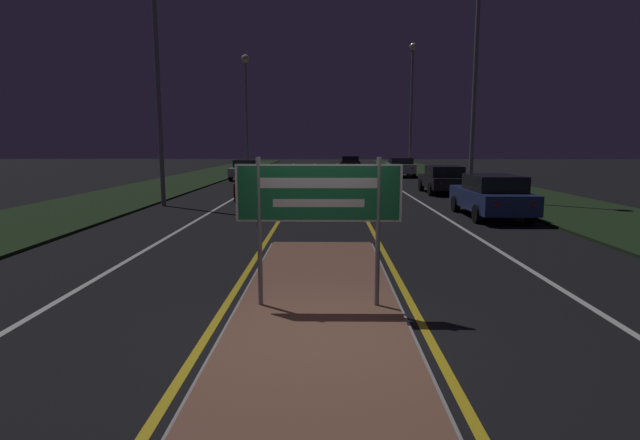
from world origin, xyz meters
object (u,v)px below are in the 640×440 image
(car_receding_1, at_px, (443,179))
(car_approaching_1, at_px, (247,169))
(streetlight_left_far, at_px, (246,93))
(car_approaching_0, at_px, (262,184))
(highway_sign, at_px, (319,200))
(car_receding_2, at_px, (400,167))
(car_receding_3, at_px, (350,162))
(streetlight_left_near, at_px, (157,60))
(streetlight_right_near, at_px, (477,26))
(car_receding_0, at_px, (492,195))
(streetlight_right_far, at_px, (412,94))

(car_receding_1, distance_m, car_approaching_1, 15.51)
(streetlight_left_far, height_order, car_approaching_0, streetlight_left_far)
(highway_sign, relative_size, streetlight_left_far, 0.26)
(car_receding_1, xyz_separation_m, car_approaching_0, (-8.89, -3.05, -0.04))
(car_receding_2, bearing_deg, car_approaching_0, -117.96)
(car_receding_3, bearing_deg, streetlight_left_near, -106.72)
(streetlight_left_far, relative_size, car_approaching_0, 2.24)
(car_receding_1, bearing_deg, highway_sign, -108.33)
(streetlight_right_near, bearing_deg, car_approaching_0, 176.69)
(car_receding_3, bearing_deg, car_approaching_0, -100.77)
(car_approaching_0, distance_m, car_approaching_1, 13.54)
(car_receding_0, xyz_separation_m, car_receding_2, (0.03, 21.66, 0.02))
(streetlight_left_far, height_order, car_receding_0, streetlight_left_far)
(highway_sign, distance_m, car_approaching_1, 29.09)
(car_receding_0, bearing_deg, car_receding_3, 95.78)
(car_receding_0, height_order, car_receding_3, car_receding_0)
(highway_sign, height_order, car_receding_3, highway_sign)
(car_approaching_0, bearing_deg, car_approaching_1, 101.89)
(car_receding_3, distance_m, car_approaching_1, 16.46)
(streetlight_right_near, xyz_separation_m, car_receding_2, (-0.63, 16.78, -6.61))
(streetlight_right_far, distance_m, car_receding_2, 5.54)
(car_approaching_1, bearing_deg, streetlight_right_near, -48.86)
(highway_sign, distance_m, car_receding_1, 19.33)
(streetlight_right_near, height_order, car_receding_0, streetlight_right_near)
(car_receding_1, height_order, car_receding_2, car_receding_2)
(highway_sign, relative_size, streetlight_right_near, 0.21)
(streetlight_right_near, xyz_separation_m, car_approaching_1, (-12.04, 13.79, -6.66))
(highway_sign, relative_size, car_approaching_0, 0.59)
(car_receding_1, xyz_separation_m, car_approaching_1, (-11.69, 10.20, -0.01))
(streetlight_left_near, height_order, streetlight_left_far, streetlight_left_near)
(car_receding_0, relative_size, car_receding_3, 1.08)
(streetlight_left_far, distance_m, streetlight_right_near, 21.36)
(streetlight_right_near, bearing_deg, car_approaching_1, 131.14)
(car_approaching_1, bearing_deg, car_receding_1, -41.11)
(streetlight_right_near, bearing_deg, car_receding_2, 92.15)
(car_receding_0, bearing_deg, car_approaching_1, 121.39)
(streetlight_right_far, xyz_separation_m, car_approaching_0, (-9.17, -15.14, -5.49))
(streetlight_left_near, distance_m, car_approaching_1, 16.39)
(streetlight_right_far, bearing_deg, car_receding_3, 107.43)
(streetlight_right_far, bearing_deg, highway_sign, -101.79)
(car_receding_2, distance_m, car_approaching_0, 18.39)
(car_receding_0, distance_m, car_receding_1, 8.47)
(streetlight_right_near, xyz_separation_m, car_receding_0, (-0.65, -4.88, -6.63))
(streetlight_right_far, bearing_deg, car_approaching_0, -121.21)
(streetlight_right_near, bearing_deg, streetlight_left_near, -172.20)
(streetlight_left_near, bearing_deg, streetlight_left_far, 88.62)
(car_approaching_1, bearing_deg, streetlight_right_far, 8.96)
(highway_sign, relative_size, car_receding_0, 0.54)
(highway_sign, bearing_deg, streetlight_right_far, 78.21)
(streetlight_left_far, relative_size, car_approaching_1, 2.11)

